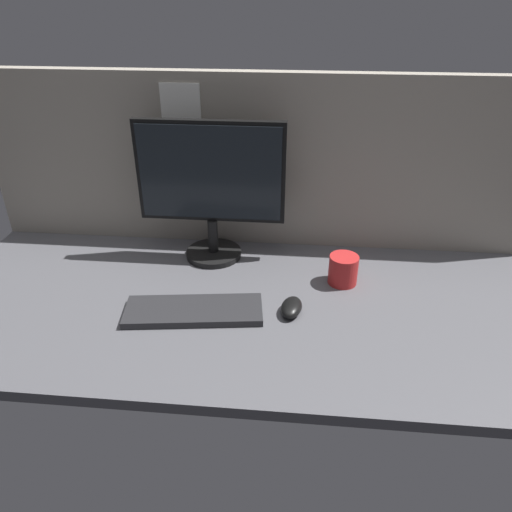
{
  "coord_description": "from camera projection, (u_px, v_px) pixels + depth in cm",
  "views": [
    {
      "loc": [
        12.58,
        -112.27,
        78.61
      ],
      "look_at": [
        -5.78,
        0.0,
        14.0
      ],
      "focal_mm": 34.0,
      "sensor_mm": 36.0,
      "label": 1
    }
  ],
  "objects": [
    {
      "name": "ground_plane",
      "position": [
        250.0,
        305.0,
        1.38
      ],
      "size": [
        180.0,
        80.0,
        3.0
      ],
      "primitive_type": "cube",
      "color": "#515156"
    },
    {
      "name": "cubicle_wall_back",
      "position": [
        261.0,
        162.0,
        1.56
      ],
      "size": [
        180.0,
        5.5,
        55.75
      ],
      "color": "gray",
      "rests_on": "ground_plane"
    },
    {
      "name": "mug_red_plastic",
      "position": [
        343.0,
        270.0,
        1.43
      ],
      "size": [
        8.62,
        8.62,
        8.89
      ],
      "color": "red",
      "rests_on": "ground_plane"
    },
    {
      "name": "keyboard",
      "position": [
        194.0,
        311.0,
        1.31
      ],
      "size": [
        38.38,
        17.72,
        2.0
      ],
      "primitive_type": "cube",
      "rotation": [
        0.0,
        0.0,
        0.13
      ],
      "color": "#262628",
      "rests_on": "ground_plane"
    },
    {
      "name": "monitor",
      "position": [
        211.0,
        184.0,
        1.48
      ],
      "size": [
        45.49,
        18.0,
        44.14
      ],
      "color": "black",
      "rests_on": "ground_plane"
    },
    {
      "name": "mouse",
      "position": [
        291.0,
        307.0,
        1.31
      ],
      "size": [
        7.01,
        10.35,
        3.4
      ],
      "primitive_type": "ellipsoid",
      "rotation": [
        0.0,
        0.0,
        -0.15
      ],
      "color": "black",
      "rests_on": "ground_plane"
    }
  ]
}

